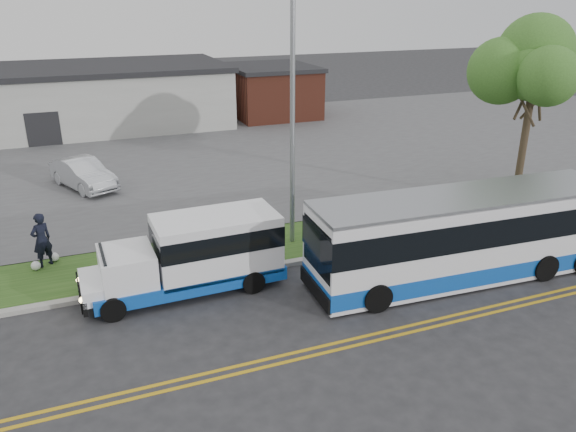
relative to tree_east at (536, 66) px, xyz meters
name	(u,v)px	position (x,y,z in m)	size (l,w,h in m)	color
ground	(239,290)	(-14.00, -3.00, -6.20)	(140.00, 140.00, 0.00)	#28282B
lane_line_north	(280,356)	(-14.00, -6.85, -6.20)	(70.00, 0.12, 0.01)	gold
lane_line_south	(284,362)	(-14.00, -7.15, -6.20)	(70.00, 0.12, 0.01)	gold
curb	(229,273)	(-14.00, -1.90, -6.13)	(80.00, 0.30, 0.15)	#9E9B93
verge	(216,253)	(-14.00, -0.10, -6.15)	(80.00, 3.30, 0.10)	#244617
parking_lot	(155,157)	(-14.00, 14.00, -6.15)	(80.00, 25.00, 0.10)	#4C4C4F
commercial_building	(42,99)	(-20.00, 24.00, -4.02)	(25.40, 10.40, 4.35)	#9E9E99
brick_wing	(271,91)	(-3.50, 23.00, -4.24)	(6.30, 7.30, 3.90)	brown
tree_east	(536,66)	(0.00, 0.00, 0.00)	(5.20, 5.20, 8.33)	#32231B
streetlight_near	(293,108)	(-11.00, -0.27, -0.97)	(0.35, 1.53, 9.50)	gray
shuttle_bus	(198,252)	(-15.13, -2.38, -4.90)	(6.44, 2.29, 2.45)	#1049AE
transit_bus	(464,236)	(-6.67, -4.80, -4.71)	(10.77, 2.98, 2.96)	white
pedestrian	(42,240)	(-19.85, 1.00, -5.12)	(0.71, 0.47, 1.96)	black
parked_car_a	(83,174)	(-18.14, 9.46, -5.38)	(1.53, 4.38, 1.44)	silver
grocery_bag_left	(36,266)	(-20.15, 0.75, -5.94)	(0.32, 0.32, 0.32)	white
grocery_bag_right	(54,257)	(-19.55, 1.25, -5.94)	(0.32, 0.32, 0.32)	white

